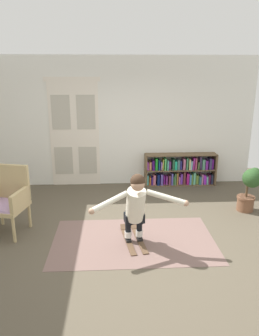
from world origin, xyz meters
The scene contains 9 objects.
ground_plane centered at (0.00, 0.00, 0.00)m, with size 7.20×7.20×0.00m, color brown.
back_wall centered at (0.00, 2.60, 1.45)m, with size 6.00×0.10×2.90m, color silver.
double_door centered at (-1.09, 2.54, 1.23)m, with size 1.22×0.05×2.45m.
rug centered at (0.08, -0.14, 0.00)m, with size 2.54×1.51×0.01m, color #745952.
bookshelf centered at (1.35, 2.39, 0.34)m, with size 1.65×0.30×0.74m.
wicker_chair centered at (-1.96, 0.30, 0.58)m, with size 0.72×0.72×1.10m.
potted_plant centered at (2.31, 0.82, 0.51)m, with size 0.36×0.47×0.88m.
skis_pair centered at (0.07, -0.11, 0.02)m, with size 0.40×0.92×0.07m.
person_skier centered at (0.10, -0.28, 0.69)m, with size 1.43×0.67×1.11m.
Camera 1 is at (-0.22, -4.57, 2.57)m, focal length 33.87 mm.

